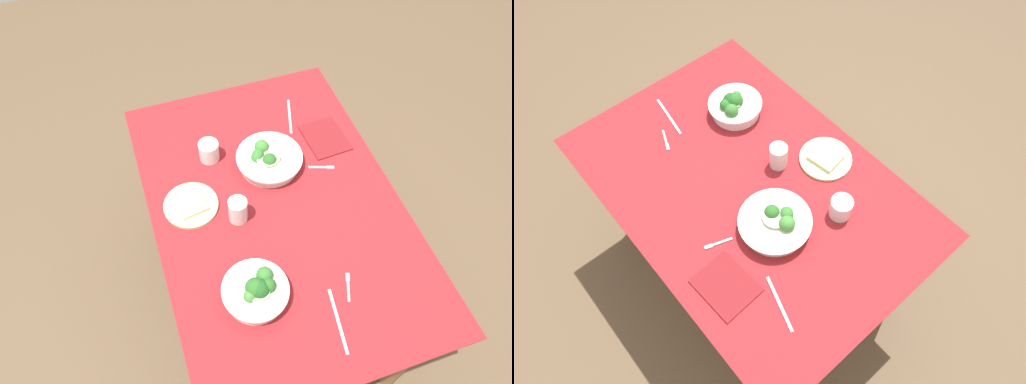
% 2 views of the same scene
% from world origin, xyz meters
% --- Properties ---
extents(ground_plane, '(6.00, 6.00, 0.00)m').
position_xyz_m(ground_plane, '(0.00, 0.00, 0.00)').
color(ground_plane, brown).
extents(dining_table, '(1.33, 0.90, 0.76)m').
position_xyz_m(dining_table, '(0.00, 0.00, 0.64)').
color(dining_table, maroon).
rests_on(dining_table, ground_plane).
extents(broccoli_bowl_far, '(0.22, 0.22, 0.10)m').
position_xyz_m(broccoli_bowl_far, '(-0.31, 0.18, 0.80)').
color(broccoli_bowl_far, white).
rests_on(broccoli_bowl_far, dining_table).
extents(broccoli_bowl_near, '(0.26, 0.26, 0.09)m').
position_xyz_m(broccoli_bowl_near, '(0.20, -0.04, 0.80)').
color(broccoli_bowl_near, silver).
rests_on(broccoli_bowl_near, dining_table).
extents(bread_side_plate, '(0.20, 0.20, 0.03)m').
position_xyz_m(bread_side_plate, '(0.10, 0.30, 0.77)').
color(bread_side_plate, '#B7D684').
rests_on(bread_side_plate, dining_table).
extents(water_glass_center, '(0.07, 0.07, 0.10)m').
position_xyz_m(water_glass_center, '(-0.00, 0.15, 0.81)').
color(water_glass_center, silver).
rests_on(water_glass_center, dining_table).
extents(water_glass_side, '(0.08, 0.08, 0.08)m').
position_xyz_m(water_glass_side, '(0.30, 0.17, 0.80)').
color(water_glass_side, silver).
rests_on(water_glass_side, dining_table).
extents(fork_by_far_bowl, '(0.10, 0.05, 0.00)m').
position_xyz_m(fork_by_far_bowl, '(-0.37, -0.12, 0.76)').
color(fork_by_far_bowl, '#B7B7BC').
rests_on(fork_by_far_bowl, dining_table).
extents(fork_by_near_bowl, '(0.04, 0.10, 0.00)m').
position_xyz_m(fork_by_near_bowl, '(0.11, -0.23, 0.76)').
color(fork_by_near_bowl, '#B7B7BC').
rests_on(fork_by_near_bowl, dining_table).
extents(table_knife_left, '(0.21, 0.04, 0.00)m').
position_xyz_m(table_knife_left, '(-0.47, -0.04, 0.76)').
color(table_knife_left, '#B7B7BC').
rests_on(table_knife_left, dining_table).
extents(table_knife_right, '(0.19, 0.07, 0.00)m').
position_xyz_m(table_knife_right, '(0.41, -0.21, 0.76)').
color(table_knife_right, '#B7B7BC').
rests_on(table_knife_right, dining_table).
extents(napkin_folded_upper, '(0.20, 0.17, 0.01)m').
position_xyz_m(napkin_folded_upper, '(0.25, -0.30, 0.76)').
color(napkin_folded_upper, maroon).
rests_on(napkin_folded_upper, dining_table).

